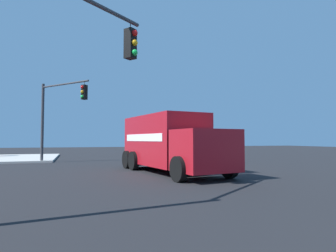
% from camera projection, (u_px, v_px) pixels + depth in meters
% --- Properties ---
extents(ground_plane, '(100.00, 100.00, 0.00)m').
position_uv_depth(ground_plane, '(187.00, 170.00, 15.71)').
color(ground_plane, black).
extents(delivery_truck, '(7.81, 3.83, 2.87)m').
position_uv_depth(delivery_truck, '(170.00, 143.00, 14.44)').
color(delivery_truck, '#AD141E').
rests_on(delivery_truck, ground).
extents(traffic_light_primary, '(3.04, 3.91, 5.65)m').
position_uv_depth(traffic_light_primary, '(50.00, 49.00, 6.79)').
color(traffic_light_primary, '#38383D').
rests_on(traffic_light_primary, ground).
extents(traffic_light_secondary, '(3.60, 3.14, 5.53)m').
position_uv_depth(traffic_light_secondary, '(57.00, 108.00, 19.93)').
color(traffic_light_secondary, '#38383D').
rests_on(traffic_light_secondary, sidewalk_corner_far).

